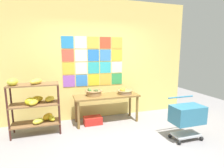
% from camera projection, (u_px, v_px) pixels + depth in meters
% --- Properties ---
extents(ground, '(9.44, 9.44, 0.00)m').
position_uv_depth(ground, '(117.00, 150.00, 3.24)').
color(ground, gray).
extents(back_wall_with_art, '(5.14, 0.07, 2.99)m').
position_uv_depth(back_wall_with_art, '(94.00, 60.00, 4.61)').
color(back_wall_with_art, '#EACB6B').
rests_on(back_wall_with_art, ground).
extents(banana_shelf_unit, '(0.98, 0.49, 1.21)m').
position_uv_depth(banana_shelf_unit, '(36.00, 103.00, 3.77)').
color(banana_shelf_unit, '#411F1A').
rests_on(banana_shelf_unit, ground).
extents(display_table, '(1.56, 0.55, 0.68)m').
position_uv_depth(display_table, '(107.00, 99.00, 4.43)').
color(display_table, brown).
rests_on(display_table, ground).
extents(fruit_basket_centre, '(0.39, 0.39, 0.18)m').
position_uv_depth(fruit_basket_centre, '(94.00, 92.00, 4.33)').
color(fruit_basket_centre, olive).
rests_on(fruit_basket_centre, display_table).
extents(fruit_basket_left, '(0.37, 0.37, 0.16)m').
position_uv_depth(fruit_basket_left, '(124.00, 91.00, 4.49)').
color(fruit_basket_left, '#967450').
rests_on(fruit_basket_left, display_table).
extents(produce_crate_under_table, '(0.42, 0.28, 0.17)m').
position_uv_depth(produce_crate_under_table, '(93.00, 120.00, 4.37)').
color(produce_crate_under_table, red).
rests_on(produce_crate_under_table, ground).
extents(shopping_cart, '(0.62, 0.43, 0.82)m').
position_uv_depth(shopping_cart, '(187.00, 116.00, 3.54)').
color(shopping_cart, black).
rests_on(shopping_cart, ground).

